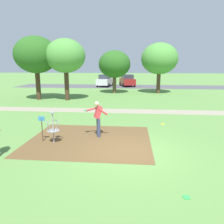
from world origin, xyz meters
name	(u,v)px	position (x,y,z in m)	size (l,w,h in m)	color
ground_plane	(128,151)	(0.00, 0.00, 0.00)	(160.00, 160.00, 0.00)	#5B8942
dirt_tee_pad	(90,140)	(-1.77, 1.20, 0.00)	(5.51, 4.67, 0.01)	brown
disc_golf_basket	(52,126)	(-3.35, 0.73, 0.75)	(0.98, 0.58, 1.39)	#9E9EA3
player_throwing	(98,116)	(-1.46, 1.72, 0.99)	(1.17, 0.47, 1.71)	#384260
frisbee_near_basket	(163,124)	(1.92, 4.22, 0.01)	(0.22, 0.22, 0.02)	gold
frisbee_by_tee	(186,197)	(1.59, -2.93, 0.01)	(0.20, 0.20, 0.02)	green
tree_near_left	(65,56)	(-6.15, 12.25, 4.14)	(3.69, 3.69, 5.74)	#422D1E
tree_near_right	(159,59)	(3.19, 18.23, 4.03)	(4.23, 4.23, 5.85)	#4C3823
tree_mid_left	(36,55)	(-9.04, 12.34, 4.25)	(4.07, 4.07, 6.01)	#422D1E
tree_mid_center	(115,64)	(-2.02, 17.86, 3.39)	(3.73, 3.73, 5.00)	brown
parking_lot_strip	(132,86)	(0.00, 26.09, 0.00)	(36.00, 6.00, 0.01)	#4C4C51
parked_car_leftmost	(105,80)	(-4.14, 26.10, 0.92)	(2.46, 4.43, 1.84)	silver
parked_car_center_left	(127,80)	(-0.72, 26.69, 0.92)	(2.75, 4.51, 1.84)	maroon
gravel_path	(130,111)	(0.00, 7.66, 0.00)	(40.00, 1.52, 0.00)	gray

